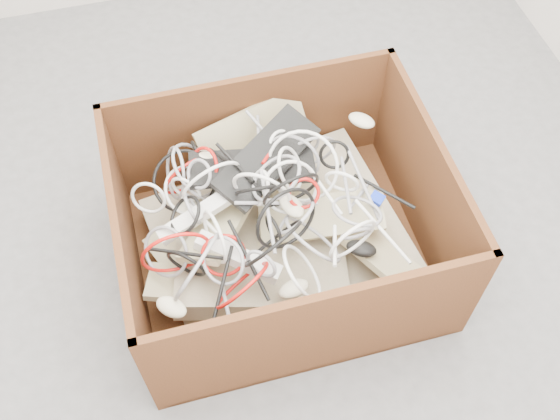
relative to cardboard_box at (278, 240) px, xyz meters
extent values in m
plane|color=#545356|center=(0.06, 0.19, -0.14)|extent=(3.00, 3.00, 0.00)
cube|color=#38200E|center=(0.01, 0.00, -0.13)|extent=(1.08, 0.90, 0.03)
cube|color=#38200E|center=(0.01, 0.44, 0.12)|extent=(1.08, 0.03, 0.53)
cube|color=#38200E|center=(0.01, -0.44, 0.12)|extent=(1.08, 0.02, 0.53)
cube|color=#38200E|center=(0.54, 0.00, 0.12)|extent=(0.03, 0.85, 0.53)
cube|color=#38200E|center=(-0.51, 0.00, 0.12)|extent=(0.02, 0.85, 0.53)
cube|color=tan|center=(0.01, 0.02, -0.06)|extent=(0.95, 0.82, 0.17)
cube|color=tan|center=(-0.08, -0.05, 0.02)|extent=(0.68, 0.61, 0.19)
cube|color=tan|center=(-0.25, 0.13, 0.03)|extent=(0.45, 0.30, 0.12)
cube|color=tan|center=(0.21, 0.09, 0.05)|extent=(0.44, 0.28, 0.14)
cube|color=tan|center=(-0.03, -0.13, 0.03)|extent=(0.25, 0.44, 0.12)
cube|color=tan|center=(-0.27, -0.15, 0.06)|extent=(0.45, 0.28, 0.08)
cube|color=tan|center=(0.30, -0.17, 0.07)|extent=(0.32, 0.44, 0.11)
cube|color=tan|center=(0.00, 0.38, 0.19)|extent=(0.44, 0.19, 0.18)
cube|color=tan|center=(-0.18, 0.03, 0.17)|extent=(0.37, 0.42, 0.15)
cube|color=tan|center=(0.15, -0.03, 0.14)|extent=(0.44, 0.22, 0.11)
cube|color=black|center=(-0.05, 0.14, 0.27)|extent=(0.44, 0.22, 0.05)
cube|color=black|center=(0.00, 0.15, 0.30)|extent=(0.43, 0.38, 0.07)
ellipsoid|color=beige|center=(-0.28, 0.11, 0.17)|extent=(0.12, 0.09, 0.04)
ellipsoid|color=beige|center=(0.40, 0.29, 0.22)|extent=(0.12, 0.12, 0.04)
ellipsoid|color=beige|center=(-0.02, -0.28, 0.14)|extent=(0.11, 0.08, 0.04)
ellipsoid|color=beige|center=(0.03, -0.07, 0.30)|extent=(0.10, 0.12, 0.04)
ellipsoid|color=beige|center=(-0.19, 0.22, 0.27)|extent=(0.12, 0.10, 0.04)
ellipsoid|color=black|center=(0.24, -0.18, 0.13)|extent=(0.12, 0.11, 0.04)
ellipsoid|color=beige|center=(-0.41, -0.27, 0.21)|extent=(0.12, 0.12, 0.04)
cube|color=white|center=(-0.27, 0.02, 0.23)|extent=(0.28, 0.12, 0.11)
cube|color=white|center=(-0.17, -0.16, 0.21)|extent=(0.27, 0.22, 0.10)
cube|color=#0D2AC9|center=(0.34, -0.05, 0.21)|extent=(0.06, 0.06, 0.03)
torus|color=gray|center=(0.00, 0.02, 0.35)|extent=(0.18, 0.19, 0.14)
torus|color=silver|center=(0.21, -0.02, 0.30)|extent=(0.15, 0.10, 0.17)
torus|color=black|center=(-0.05, 0.01, 0.31)|extent=(0.17, 0.11, 0.15)
torus|color=black|center=(0.24, 0.13, 0.25)|extent=(0.13, 0.08, 0.13)
torus|color=silver|center=(0.00, -0.28, 0.25)|extent=(0.17, 0.28, 0.24)
torus|color=silver|center=(-0.05, 0.02, 0.32)|extent=(0.08, 0.15, 0.14)
torus|color=gray|center=(-0.31, -0.18, 0.25)|extent=(0.24, 0.26, 0.25)
torus|color=silver|center=(-0.20, 0.10, 0.30)|extent=(0.27, 0.12, 0.29)
torus|color=gray|center=(0.20, -0.21, 0.28)|extent=(0.14, 0.06, 0.14)
torus|color=gray|center=(0.03, -0.11, 0.30)|extent=(0.17, 0.18, 0.14)
torus|color=red|center=(-0.18, -0.26, 0.22)|extent=(0.24, 0.20, 0.26)
torus|color=gray|center=(0.07, -0.17, 0.25)|extent=(0.21, 0.22, 0.22)
torus|color=gray|center=(0.16, 0.22, 0.24)|extent=(0.15, 0.05, 0.14)
torus|color=black|center=(-0.21, 0.28, 0.22)|extent=(0.05, 0.16, 0.16)
torus|color=black|center=(-0.04, -0.12, 0.26)|extent=(0.04, 0.12, 0.12)
torus|color=red|center=(-0.22, -0.15, 0.24)|extent=(0.16, 0.10, 0.14)
torus|color=black|center=(-0.34, -0.13, 0.19)|extent=(0.12, 0.12, 0.16)
torus|color=silver|center=(-0.27, 0.15, 0.20)|extent=(0.25, 0.25, 0.11)
torus|color=silver|center=(-0.05, -0.01, 0.33)|extent=(0.18, 0.15, 0.22)
torus|color=gray|center=(0.17, 0.19, 0.22)|extent=(0.27, 0.05, 0.27)
torus|color=black|center=(0.03, -0.04, 0.35)|extent=(0.28, 0.08, 0.27)
torus|color=gray|center=(0.24, -0.12, 0.26)|extent=(0.23, 0.23, 0.10)
torus|color=red|center=(-0.36, -0.11, 0.24)|extent=(0.30, 0.03, 0.30)
torus|color=red|center=(-0.26, 0.22, 0.19)|extent=(0.27, 0.12, 0.28)
torus|color=silver|center=(0.18, -0.23, 0.29)|extent=(0.24, 0.10, 0.25)
torus|color=red|center=(-0.21, 0.19, 0.27)|extent=(0.12, 0.14, 0.14)
torus|color=black|center=(-0.30, 0.01, 0.27)|extent=(0.12, 0.16, 0.12)
torus|color=gray|center=(-0.31, 0.22, 0.22)|extent=(0.09, 0.20, 0.19)
torus|color=gray|center=(0.09, 0.14, 0.27)|extent=(0.21, 0.18, 0.27)
torus|color=black|center=(-0.01, -0.13, 0.33)|extent=(0.29, 0.12, 0.29)
torus|color=gray|center=(-0.23, 0.21, 0.22)|extent=(0.23, 0.33, 0.26)
torus|color=red|center=(0.07, -0.06, 0.34)|extent=(0.15, 0.10, 0.13)
torus|color=silver|center=(-0.23, -0.10, 0.27)|extent=(0.06, 0.25, 0.25)
torus|color=gray|center=(-0.23, 0.12, 0.31)|extent=(0.10, 0.12, 0.12)
torus|color=silver|center=(0.07, 0.19, 0.29)|extent=(0.13, 0.12, 0.13)
torus|color=gray|center=(-0.39, -0.06, 0.18)|extent=(0.20, 0.21, 0.15)
torus|color=silver|center=(0.04, -0.01, 0.32)|extent=(0.23, 0.13, 0.20)
torus|color=silver|center=(-0.41, 0.13, 0.23)|extent=(0.17, 0.08, 0.17)
torus|color=silver|center=(0.06, 0.07, 0.31)|extent=(0.12, 0.19, 0.19)
torus|color=gray|center=(-0.28, 0.03, 0.26)|extent=(0.05, 0.12, 0.12)
torus|color=gray|center=(-0.22, -0.19, 0.26)|extent=(0.15, 0.18, 0.18)
torus|color=black|center=(-0.06, -0.18, 0.29)|extent=(0.30, 0.18, 0.28)
torus|color=silver|center=(-0.28, 0.13, 0.24)|extent=(0.13, 0.11, 0.16)
torus|color=gray|center=(-0.11, -0.24, 0.28)|extent=(0.12, 0.11, 0.15)
torus|color=silver|center=(0.11, 0.08, 0.30)|extent=(0.24, 0.26, 0.25)
torus|color=black|center=(-0.28, 0.18, 0.22)|extent=(0.30, 0.26, 0.17)
cylinder|color=black|center=(-0.09, 0.08, 0.32)|extent=(0.14, 0.23, 0.10)
cylinder|color=black|center=(-0.15, -0.20, 0.27)|extent=(0.07, 0.28, 0.07)
cylinder|color=gray|center=(0.23, -0.01, 0.27)|extent=(0.06, 0.24, 0.03)
cylinder|color=black|center=(-0.12, 0.15, 0.30)|extent=(0.12, 0.22, 0.06)
cylinder|color=black|center=(-0.24, -0.24, 0.23)|extent=(0.12, 0.21, 0.09)
cylinder|color=gray|center=(-0.01, -0.04, 0.29)|extent=(0.27, 0.06, 0.06)
cylinder|color=gray|center=(0.04, 0.26, 0.26)|extent=(0.13, 0.24, 0.09)
cylinder|color=gray|center=(-0.06, 0.12, 0.29)|extent=(0.08, 0.21, 0.05)
cylinder|color=black|center=(0.01, 0.05, 0.30)|extent=(0.14, 0.12, 0.04)
cylinder|color=silver|center=(0.11, 0.29, 0.20)|extent=(0.07, 0.12, 0.04)
cylinder|color=black|center=(0.37, -0.03, 0.21)|extent=(0.17, 0.19, 0.02)
cylinder|color=gray|center=(-0.05, -0.08, 0.32)|extent=(0.04, 0.26, 0.10)
cylinder|color=black|center=(-0.32, -0.12, 0.25)|extent=(0.25, 0.13, 0.04)
cylinder|color=gray|center=(0.30, 0.01, 0.24)|extent=(0.04, 0.28, 0.08)
cylinder|color=gray|center=(0.01, 0.28, 0.27)|extent=(0.05, 0.19, 0.05)
cylinder|color=silver|center=(0.29, -0.21, 0.26)|extent=(0.11, 0.26, 0.04)
cylinder|color=gray|center=(-0.24, -0.28, 0.19)|extent=(0.02, 0.13, 0.05)
cylinder|color=silver|center=(-0.25, 0.01, 0.23)|extent=(0.10, 0.21, 0.04)
cylinder|color=silver|center=(0.15, -0.03, 0.28)|extent=(0.07, 0.17, 0.07)
cylinder|color=red|center=(0.07, 0.23, 0.30)|extent=(0.19, 0.23, 0.05)
cylinder|color=silver|center=(0.12, -0.24, 0.29)|extent=(0.07, 0.16, 0.05)
camera|label=1|loc=(-0.32, -1.21, 2.02)|focal=42.29mm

